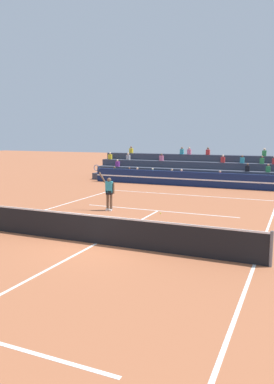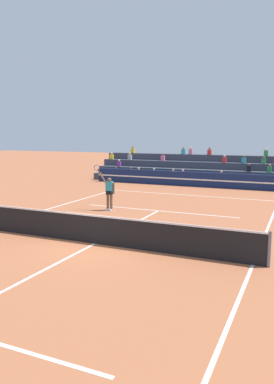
% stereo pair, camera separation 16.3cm
% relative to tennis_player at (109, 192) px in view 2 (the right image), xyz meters
% --- Properties ---
extents(ground_plane, '(120.00, 120.00, 0.00)m').
position_rel_tennis_player_xyz_m(ground_plane, '(2.38, -5.49, -0.99)').
color(ground_plane, '#AD603D').
extents(court_lines, '(11.10, 23.90, 0.01)m').
position_rel_tennis_player_xyz_m(court_lines, '(2.38, -5.49, -0.98)').
color(court_lines, white).
rests_on(court_lines, ground).
extents(tennis_net, '(12.00, 0.10, 1.10)m').
position_rel_tennis_player_xyz_m(tennis_net, '(2.38, -5.49, -0.44)').
color(tennis_net, slate).
rests_on(tennis_net, ground).
extents(sponsor_banner_wall, '(18.00, 0.26, 1.10)m').
position_rel_tennis_player_xyz_m(sponsor_banner_wall, '(2.38, 10.57, -0.44)').
color(sponsor_banner_wall, navy).
rests_on(sponsor_banner_wall, ground).
extents(bleacher_stand, '(20.09, 3.80, 2.83)m').
position_rel_tennis_player_xyz_m(bleacher_stand, '(2.39, 13.74, -0.15)').
color(bleacher_stand, '#383D4C').
rests_on(bleacher_stand, ground).
extents(tennis_player, '(1.18, 0.33, 2.42)m').
position_rel_tennis_player_xyz_m(tennis_player, '(0.00, 0.00, 0.00)').
color(tennis_player, brown).
rests_on(tennis_player, ground).
extents(tennis_ball, '(0.07, 0.07, 0.07)m').
position_rel_tennis_player_xyz_m(tennis_ball, '(2.75, 0.25, -0.95)').
color(tennis_ball, '#C6DB33').
rests_on(tennis_ball, ground).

